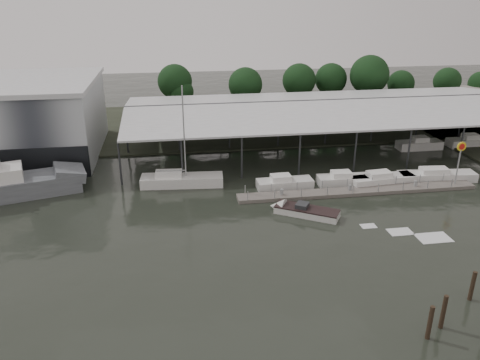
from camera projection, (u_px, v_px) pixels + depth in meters
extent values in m
plane|color=black|center=(243.00, 247.00, 42.45)|extent=(200.00, 200.00, 0.00)
cube|color=#313729|center=(205.00, 124.00, 80.88)|extent=(140.00, 30.00, 0.30)
cube|color=#ADB4B9|center=(7.00, 121.00, 64.10)|extent=(24.00, 20.00, 10.00)
cube|color=silver|center=(0.00, 83.00, 62.15)|extent=(24.50, 20.50, 0.60)
cube|color=#323437|center=(328.00, 100.00, 67.94)|extent=(58.00, 0.40, 0.30)
cylinder|color=#323437|center=(120.00, 163.00, 54.83)|extent=(0.24, 0.24, 5.50)
cylinder|color=#323437|center=(132.00, 116.00, 75.90)|extent=(0.24, 0.24, 5.50)
cylinder|color=#323437|center=(460.00, 103.00, 84.07)|extent=(0.24, 0.24, 5.50)
cube|color=slate|center=(358.00, 191.00, 53.64)|extent=(28.00, 2.00, 0.40)
cylinder|color=#949799|center=(248.00, 197.00, 50.76)|extent=(0.10, 0.10, 1.20)
cylinder|color=#949799|center=(459.00, 177.00, 56.07)|extent=(0.10, 0.10, 1.20)
cube|color=#949799|center=(350.00, 188.00, 53.31)|extent=(0.30, 0.30, 0.70)
cylinder|color=#949799|center=(458.00, 167.00, 54.47)|extent=(0.16, 0.16, 5.00)
cylinder|color=yellow|center=(462.00, 147.00, 53.53)|extent=(1.10, 0.12, 1.10)
cylinder|color=red|center=(462.00, 147.00, 53.46)|extent=(0.70, 0.05, 0.70)
cube|color=slate|center=(69.00, 172.00, 54.53)|extent=(4.48, 4.96, 1.86)
cube|color=silver|center=(182.00, 181.00, 55.66)|extent=(9.85, 3.38, 1.40)
cube|color=white|center=(169.00, 175.00, 55.22)|extent=(3.23, 2.04, 0.80)
cylinder|color=#949799|center=(184.00, 134.00, 53.47)|extent=(0.16, 0.16, 11.02)
cylinder|color=#949799|center=(171.00, 171.00, 55.05)|extent=(3.50, 0.40, 0.12)
cube|color=silver|center=(307.00, 212.00, 48.26)|extent=(6.63, 5.17, 0.90)
cone|color=silver|center=(277.00, 207.00, 49.43)|extent=(2.41, 2.54, 2.00)
cube|color=black|center=(307.00, 209.00, 48.11)|extent=(6.67, 5.22, 0.12)
cube|color=#323437|center=(302.00, 206.00, 48.20)|extent=(1.76, 1.82, 0.50)
cube|color=silver|center=(368.00, 226.00, 46.09)|extent=(2.30, 1.50, 0.04)
cube|color=silver|center=(400.00, 232.00, 45.00)|extent=(3.10, 2.00, 0.04)
cube|color=silver|center=(433.00, 238.00, 43.91)|extent=(3.90, 2.50, 0.04)
cube|color=silver|center=(285.00, 184.00, 54.88)|extent=(6.61, 2.39, 1.10)
cube|color=white|center=(281.00, 178.00, 54.51)|extent=(2.34, 1.67, 0.70)
cube|color=silver|center=(345.00, 180.00, 55.96)|extent=(6.64, 2.46, 1.10)
cube|color=white|center=(341.00, 174.00, 55.58)|extent=(2.36, 1.69, 0.70)
cube|color=silver|center=(382.00, 180.00, 55.92)|extent=(8.03, 2.90, 1.10)
cube|color=white|center=(379.00, 174.00, 55.55)|extent=(2.89, 1.85, 0.70)
cube|color=silver|center=(437.00, 177.00, 57.06)|extent=(9.46, 3.11, 1.10)
cube|color=white|center=(434.00, 171.00, 56.69)|extent=(3.39, 1.92, 0.70)
cylinder|color=#34261A|center=(429.00, 326.00, 30.88)|extent=(0.32, 0.32, 3.16)
cylinder|color=#34261A|center=(443.00, 315.00, 31.87)|extent=(0.32, 0.32, 3.22)
cylinder|color=#34261A|center=(472.00, 289.00, 34.80)|extent=(0.32, 0.32, 3.04)
cylinder|color=#2F1F15|center=(176.00, 103.00, 86.45)|extent=(0.50, 0.50, 4.46)
sphere|color=#183B19|center=(175.00, 82.00, 84.94)|extent=(6.24, 6.24, 6.24)
cylinder|color=#2F1F15|center=(182.00, 108.00, 85.80)|extent=(0.50, 0.50, 3.25)
sphere|color=#183B19|center=(181.00, 92.00, 84.70)|extent=(4.54, 4.54, 4.54)
cylinder|color=#2F1F15|center=(245.00, 106.00, 84.71)|extent=(0.50, 0.50, 4.33)
sphere|color=#183B19|center=(245.00, 84.00, 83.25)|extent=(6.06, 6.06, 6.06)
cylinder|color=#2F1F15|center=(298.00, 101.00, 88.00)|extent=(0.50, 0.50, 4.41)
sphere|color=#183B19|center=(299.00, 80.00, 86.50)|extent=(6.17, 6.17, 6.17)
cylinder|color=#2F1F15|center=(329.00, 99.00, 90.19)|extent=(0.50, 0.50, 4.27)
sphere|color=#183B19|center=(331.00, 79.00, 88.74)|extent=(5.98, 5.98, 5.98)
cylinder|color=#2F1F15|center=(367.00, 99.00, 87.98)|extent=(0.50, 0.50, 5.12)
sphere|color=#183B19|center=(369.00, 75.00, 86.25)|extent=(7.16, 7.16, 7.16)
cylinder|color=#2F1F15|center=(399.00, 100.00, 90.77)|extent=(0.50, 0.50, 3.61)
sphere|color=#183B19|center=(401.00, 84.00, 89.55)|extent=(5.05, 5.05, 5.05)
cylinder|color=#2F1F15|center=(444.00, 98.00, 92.33)|extent=(0.50, 0.50, 3.72)
sphere|color=#183B19|center=(447.00, 81.00, 91.07)|extent=(5.21, 5.21, 5.21)
cylinder|color=#2F1F15|center=(477.00, 98.00, 93.94)|extent=(0.50, 0.50, 3.23)
sphere|color=#183B19|center=(480.00, 83.00, 92.85)|extent=(4.53, 4.53, 4.53)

